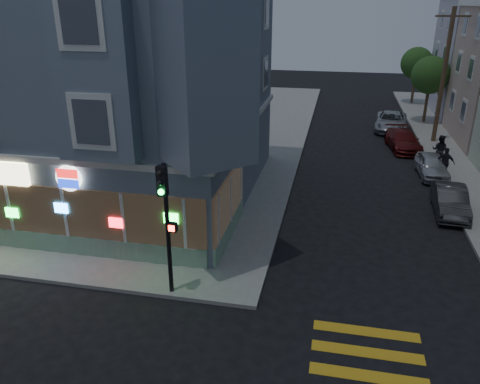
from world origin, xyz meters
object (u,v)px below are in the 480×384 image
(street_tree_far, at_px, (417,63))
(traffic_signal, at_px, (166,209))
(parked_car_b, at_px, (450,200))
(parked_car_d, at_px, (391,121))
(street_tree_near, at_px, (430,75))
(parked_car_a, at_px, (432,166))
(parked_car_c, at_px, (403,140))
(pedestrian_a, at_px, (440,150))
(pedestrian_b, at_px, (445,163))
(utility_pole, at_px, (444,75))

(street_tree_far, xyz_separation_m, traffic_signal, (-12.21, -35.82, -0.64))
(parked_car_b, height_order, parked_car_d, parked_car_d)
(traffic_signal, bearing_deg, street_tree_near, 68.77)
(street_tree_far, bearing_deg, street_tree_near, -90.00)
(parked_car_b, bearing_deg, parked_car_a, 92.87)
(parked_car_c, relative_size, parked_car_d, 0.88)
(parked_car_a, xyz_separation_m, parked_car_c, (-1.06, 5.20, 0.00))
(pedestrian_a, bearing_deg, parked_car_b, 108.80)
(pedestrian_b, bearing_deg, parked_car_a, -8.75)
(street_tree_far, distance_m, parked_car_a, 21.65)
(pedestrian_b, xyz_separation_m, parked_car_c, (-1.66, 5.59, -0.36))
(parked_car_b, relative_size, parked_car_d, 0.78)
(parked_car_b, relative_size, parked_car_c, 0.88)
(utility_pole, bearing_deg, pedestrian_a, -96.59)
(street_tree_near, height_order, parked_car_d, street_tree_near)
(parked_car_b, bearing_deg, traffic_signal, -136.26)
(street_tree_near, distance_m, traffic_signal, 30.39)
(pedestrian_a, relative_size, parked_car_a, 0.49)
(street_tree_far, height_order, pedestrian_a, street_tree_far)
(pedestrian_a, distance_m, parked_car_b, 7.10)
(parked_car_b, bearing_deg, street_tree_near, 88.25)
(street_tree_far, xyz_separation_m, parked_car_d, (-2.91, -10.95, -3.23))
(parked_car_d, bearing_deg, pedestrian_b, -73.53)
(street_tree_near, bearing_deg, pedestrian_a, -94.15)
(street_tree_near, bearing_deg, parked_car_c, -107.42)
(street_tree_far, height_order, traffic_signal, street_tree_far)
(street_tree_far, xyz_separation_m, parked_car_b, (-1.50, -26.55, -3.28))
(utility_pole, distance_m, parked_car_d, 5.78)
(pedestrian_a, bearing_deg, pedestrian_b, 112.52)
(utility_pole, relative_size, parked_car_d, 1.77)
(pedestrian_b, xyz_separation_m, parked_car_b, (-0.60, -4.81, -0.36))
(parked_car_a, bearing_deg, traffic_signal, -128.56)
(street_tree_far, xyz_separation_m, parked_car_c, (-2.56, -16.15, -3.28))
(utility_pole, height_order, street_tree_near, utility_pole)
(parked_car_b, relative_size, traffic_signal, 0.85)
(utility_pole, bearing_deg, parked_car_d, 131.59)
(parked_car_d, height_order, traffic_signal, traffic_signal)
(parked_car_a, bearing_deg, pedestrian_a, 68.20)
(parked_car_c, bearing_deg, parked_car_b, -92.05)
(pedestrian_a, height_order, parked_car_d, pedestrian_a)
(street_tree_near, height_order, street_tree_far, same)
(pedestrian_b, relative_size, parked_car_a, 0.45)
(parked_car_a, xyz_separation_m, parked_car_d, (-1.41, 10.40, 0.06))
(pedestrian_a, xyz_separation_m, traffic_signal, (-11.38, -16.32, 2.22))
(pedestrian_b, height_order, parked_car_d, pedestrian_b)
(street_tree_far, height_order, parked_car_c, street_tree_far)
(street_tree_far, bearing_deg, pedestrian_b, -92.37)
(parked_car_b, bearing_deg, utility_pole, 86.96)
(utility_pole, xyz_separation_m, street_tree_far, (0.20, 14.00, -0.86))
(pedestrian_a, bearing_deg, parked_car_c, -38.60)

